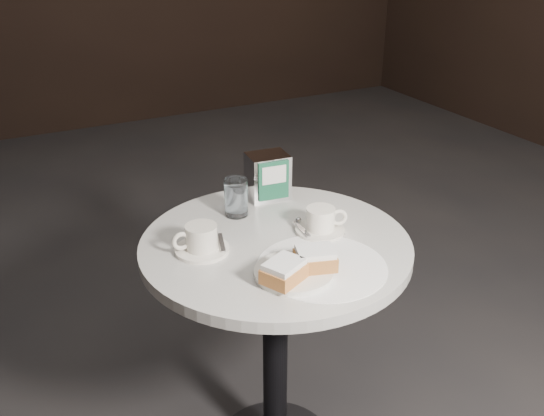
{
  "coord_description": "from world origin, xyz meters",
  "views": [
    {
      "loc": [
        -0.63,
        -1.21,
        1.5
      ],
      "look_at": [
        0.0,
        0.02,
        0.83
      ],
      "focal_mm": 40.0,
      "sensor_mm": 36.0,
      "label": 1
    }
  ],
  "objects": [
    {
      "name": "cafe_table",
      "position": [
        0.0,
        0.0,
        0.55
      ],
      "size": [
        0.7,
        0.7,
        0.74
      ],
      "color": "black",
      "rests_on": "ground"
    },
    {
      "name": "sugar_spill",
      "position": [
        0.04,
        -0.16,
        0.75
      ],
      "size": [
        0.31,
        0.31,
        0.0
      ],
      "primitive_type": "cylinder",
      "rotation": [
        0.0,
        0.0,
        -0.01
      ],
      "color": "white",
      "rests_on": "cafe_table"
    },
    {
      "name": "beignet_plate",
      "position": [
        -0.04,
        -0.18,
        0.77
      ],
      "size": [
        0.21,
        0.21,
        0.06
      ],
      "rotation": [
        0.0,
        0.0,
        0.14
      ],
      "color": "silver",
      "rests_on": "cafe_table"
    },
    {
      "name": "coffee_cup_left",
      "position": [
        -0.19,
        0.04,
        0.78
      ],
      "size": [
        0.15,
        0.14,
        0.07
      ],
      "rotation": [
        0.0,
        0.0,
        -0.04
      ],
      "color": "white",
      "rests_on": "cafe_table"
    },
    {
      "name": "coffee_cup_right",
      "position": [
        0.13,
        -0.01,
        0.77
      ],
      "size": [
        0.17,
        0.17,
        0.07
      ],
      "rotation": [
        0.0,
        0.0,
        -0.33
      ],
      "color": "silver",
      "rests_on": "cafe_table"
    },
    {
      "name": "water_glass_left",
      "position": [
        -0.03,
        0.18,
        0.8
      ],
      "size": [
        0.07,
        0.07,
        0.11
      ],
      "rotation": [
        0.0,
        0.0,
        0.03
      ],
      "color": "white",
      "rests_on": "cafe_table"
    },
    {
      "name": "water_glass_right",
      "position": [
        0.09,
        0.25,
        0.8
      ],
      "size": [
        0.07,
        0.07,
        0.11
      ],
      "rotation": [
        0.0,
        0.0,
        -0.1
      ],
      "color": "white",
      "rests_on": "cafe_table"
    },
    {
      "name": "napkin_dispenser",
      "position": [
        0.1,
        0.25,
        0.81
      ],
      "size": [
        0.12,
        0.11,
        0.13
      ],
      "rotation": [
        0.0,
        0.0,
        -0.1
      ],
      "color": "silver",
      "rests_on": "cafe_table"
    }
  ]
}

